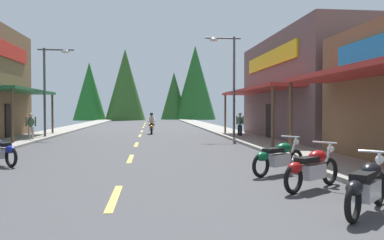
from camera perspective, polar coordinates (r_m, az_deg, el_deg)
The scene contains 14 objects.
ground at distance 25.31m, azimuth -7.70°, elevation -2.61°, with size 10.71×79.97×0.10m, color #424244.
sidewalk_left at distance 26.32m, azimuth -22.10°, elevation -2.31°, with size 2.38×79.97×0.12m, color gray.
sidewalk_right at distance 25.96m, azimuth 6.91°, elevation -2.26°, with size 2.38×79.97×0.12m, color gray.
centerline_dashes at distance 29.09m, azimuth -7.48°, elevation -1.96°, with size 0.16×56.10×0.01m.
storefront_right_far at distance 24.93m, azimuth 19.72°, elevation 4.34°, with size 9.48×12.80×6.07m.
streetlamp_left at distance 25.58m, azimuth -19.98°, elevation 5.72°, with size 2.18×0.30×5.55m.
streetlamp_right at distance 23.80m, azimuth 5.37°, elevation 6.97°, with size 2.18×0.30×6.17m.
motorcycle_parked_right_1 at distance 7.34m, azimuth 24.18°, elevation -8.73°, with size 1.60×1.57×1.04m.
motorcycle_parked_right_2 at distance 9.12m, azimuth 17.14°, elevation -6.67°, with size 1.79×1.33×1.04m.
motorcycle_parked_right_3 at distance 10.92m, azimuth 12.51°, elevation -5.28°, with size 1.84×1.26×1.04m.
rider_cruising_lead at distance 28.54m, azimuth -5.93°, elevation -0.72°, with size 0.60×2.14×1.57m.
pedestrian_by_shop at distance 23.79m, azimuth -22.50°, elevation -0.67°, with size 0.54×0.37×1.58m.
pedestrian_strolling at distance 24.89m, azimuth 7.02°, elevation -0.48°, with size 0.43×0.46×1.57m.
treeline_backdrop at distance 67.85m, azimuth -5.44°, elevation 4.96°, with size 24.29×9.31×13.08m.
Camera 1 is at (0.73, -0.25, 1.78)m, focal length 36.48 mm.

